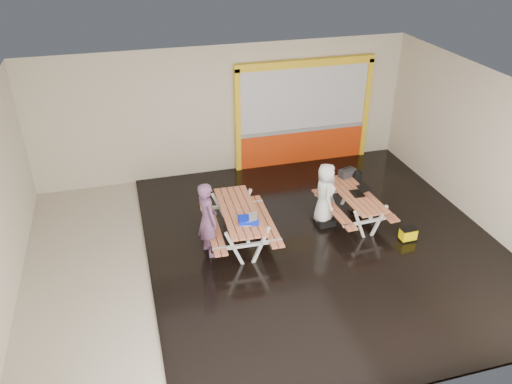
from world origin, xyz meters
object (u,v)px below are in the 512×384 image
object	(u,v)px
picnic_table_right	(354,200)
toolbox	(347,173)
person_right	(325,194)
blue_pouch	(248,220)
laptop_left	(247,220)
person_left	(207,219)
picnic_table_left	(239,218)
laptop_right	(360,191)
backpack	(356,178)
dark_case	(326,222)
fluke_bag	(408,234)

from	to	relation	value
picnic_table_right	toolbox	distance (m)	0.90
person_right	blue_pouch	bearing A→B (deg)	120.23
laptop_left	blue_pouch	world-z (taller)	laptop_left
person_left	toolbox	bearing A→B (deg)	-86.99
picnic_table_left	picnic_table_right	bearing A→B (deg)	2.78
laptop_left	toolbox	bearing A→B (deg)	26.90
person_left	laptop_right	distance (m)	3.60
picnic_table_left	toolbox	distance (m)	3.10
picnic_table_right	blue_pouch	bearing A→B (deg)	-166.49
picnic_table_right	person_right	distance (m)	0.73
person_left	laptop_right	bearing A→B (deg)	-99.80
picnic_table_left	toolbox	bearing A→B (deg)	18.30
laptop_left	laptop_right	bearing A→B (deg)	12.03
laptop_right	person_right	bearing A→B (deg)	169.01
blue_pouch	backpack	bearing A→B (deg)	24.86
picnic_table_left	blue_pouch	xyz separation A→B (m)	(0.07, -0.51, 0.26)
person_right	backpack	bearing A→B (deg)	-49.42
person_right	laptop_right	distance (m)	0.80
laptop_right	dark_case	distance (m)	1.04
laptop_right	toolbox	bearing A→B (deg)	84.76
backpack	fluke_bag	xyz separation A→B (m)	(0.41, -1.88, -0.50)
toolbox	fluke_bag	size ratio (longest dim) A/B	1.25
person_left	backpack	distance (m)	4.07
person_left	person_right	world-z (taller)	person_left
laptop_left	blue_pouch	xyz separation A→B (m)	(0.02, -0.02, 0.01)
laptop_right	toolbox	size ratio (longest dim) A/B	0.90
fluke_bag	dark_case	bearing A→B (deg)	144.84
person_right	laptop_right	size ratio (longest dim) A/B	3.57
fluke_bag	blue_pouch	bearing A→B (deg)	172.83
picnic_table_right	person_left	world-z (taller)	person_left
toolbox	backpack	bearing A→B (deg)	-10.47
picnic_table_right	person_right	size ratio (longest dim) A/B	1.34
laptop_left	backpack	world-z (taller)	laptop_left
picnic_table_right	backpack	xyz separation A→B (m)	(0.41, 0.79, 0.12)
picnic_table_right	dark_case	xyz separation A→B (m)	(-0.69, -0.03, -0.46)
person_right	picnic_table_left	bearing A→B (deg)	106.29
picnic_table_left	fluke_bag	distance (m)	3.73
person_left	backpack	bearing A→B (deg)	-88.62
toolbox	backpack	xyz separation A→B (m)	(0.24, -0.04, -0.15)
person_left	blue_pouch	distance (m)	0.84
blue_pouch	laptop_right	bearing A→B (deg)	12.48
picnic_table_left	laptop_right	distance (m)	2.86
toolbox	dark_case	size ratio (longest dim) A/B	1.14
person_left	backpack	size ratio (longest dim) A/B	4.11
person_left	blue_pouch	bearing A→B (deg)	-124.62
laptop_left	person_left	bearing A→B (deg)	161.38
picnic_table_right	laptop_right	xyz separation A→B (m)	(0.09, -0.03, 0.23)
laptop_right	dark_case	bearing A→B (deg)	179.87
laptop_right	laptop_left	bearing A→B (deg)	-167.97
laptop_left	backpack	bearing A→B (deg)	24.44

